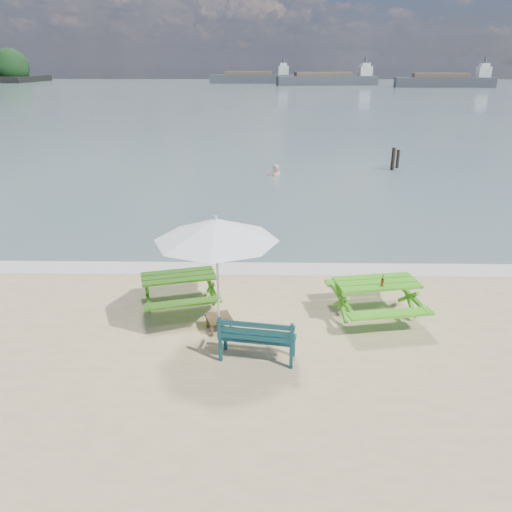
{
  "coord_description": "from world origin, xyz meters",
  "views": [
    {
      "loc": [
        -0.39,
        -7.77,
        5.19
      ],
      "look_at": [
        -0.58,
        3.0,
        1.0
      ],
      "focal_mm": 35.0,
      "sensor_mm": 36.0,
      "label": 1
    }
  ],
  "objects_px": {
    "side_table": "(219,323)",
    "picnic_table_left": "(179,291)",
    "park_bench": "(257,346)",
    "beer_bottle": "(382,283)",
    "patio_umbrella": "(216,230)",
    "swimmer": "(275,182)",
    "picnic_table_right": "(375,299)"
  },
  "relations": [
    {
      "from": "picnic_table_right",
      "to": "beer_bottle",
      "type": "bearing_deg",
      "value": -76.82
    },
    {
      "from": "picnic_table_right",
      "to": "park_bench",
      "type": "relative_size",
      "value": 1.5
    },
    {
      "from": "swimmer",
      "to": "beer_bottle",
      "type": "bearing_deg",
      "value": -82.41
    },
    {
      "from": "park_bench",
      "to": "beer_bottle",
      "type": "xyz_separation_m",
      "value": [
        2.58,
        1.48,
        0.64
      ]
    },
    {
      "from": "side_table",
      "to": "picnic_table_left",
      "type": "bearing_deg",
      "value": 132.43
    },
    {
      "from": "park_bench",
      "to": "beer_bottle",
      "type": "distance_m",
      "value": 3.05
    },
    {
      "from": "picnic_table_left",
      "to": "beer_bottle",
      "type": "xyz_separation_m",
      "value": [
        4.38,
        -0.63,
        0.54
      ]
    },
    {
      "from": "picnic_table_left",
      "to": "beer_bottle",
      "type": "height_order",
      "value": "beer_bottle"
    },
    {
      "from": "side_table",
      "to": "beer_bottle",
      "type": "distance_m",
      "value": 3.5
    },
    {
      "from": "picnic_table_right",
      "to": "side_table",
      "type": "bearing_deg",
      "value": -168.38
    },
    {
      "from": "picnic_table_right",
      "to": "swimmer",
      "type": "relative_size",
      "value": 1.23
    },
    {
      "from": "side_table",
      "to": "swimmer",
      "type": "relative_size",
      "value": 0.35
    },
    {
      "from": "patio_umbrella",
      "to": "swimmer",
      "type": "xyz_separation_m",
      "value": [
        1.44,
        15.11,
        -2.52
      ]
    },
    {
      "from": "side_table",
      "to": "patio_umbrella",
      "type": "xyz_separation_m",
      "value": [
        0.0,
        -0.0,
        2.03
      ]
    },
    {
      "from": "picnic_table_left",
      "to": "picnic_table_right",
      "type": "distance_m",
      "value": 4.34
    },
    {
      "from": "side_table",
      "to": "beer_bottle",
      "type": "bearing_deg",
      "value": 7.49
    },
    {
      "from": "side_table",
      "to": "patio_umbrella",
      "type": "distance_m",
      "value": 2.03
    },
    {
      "from": "park_bench",
      "to": "side_table",
      "type": "xyz_separation_m",
      "value": [
        -0.81,
        1.04,
        -0.1
      ]
    },
    {
      "from": "beer_bottle",
      "to": "swimmer",
      "type": "height_order",
      "value": "beer_bottle"
    },
    {
      "from": "beer_bottle",
      "to": "picnic_table_right",
      "type": "bearing_deg",
      "value": 103.18
    },
    {
      "from": "picnic_table_right",
      "to": "picnic_table_left",
      "type": "bearing_deg",
      "value": 174.83
    },
    {
      "from": "picnic_table_right",
      "to": "beer_bottle",
      "type": "distance_m",
      "value": 0.57
    },
    {
      "from": "picnic_table_left",
      "to": "park_bench",
      "type": "bearing_deg",
      "value": -49.66
    },
    {
      "from": "picnic_table_left",
      "to": "patio_umbrella",
      "type": "bearing_deg",
      "value": -47.57
    },
    {
      "from": "park_bench",
      "to": "picnic_table_left",
      "type": "bearing_deg",
      "value": 130.34
    },
    {
      "from": "park_bench",
      "to": "side_table",
      "type": "distance_m",
      "value": 1.32
    },
    {
      "from": "park_bench",
      "to": "patio_umbrella",
      "type": "distance_m",
      "value": 2.33
    },
    {
      "from": "park_bench",
      "to": "patio_umbrella",
      "type": "relative_size",
      "value": 0.47
    },
    {
      "from": "beer_bottle",
      "to": "patio_umbrella",
      "type": "bearing_deg",
      "value": -172.51
    },
    {
      "from": "picnic_table_right",
      "to": "beer_bottle",
      "type": "xyz_separation_m",
      "value": [
        0.06,
        -0.24,
        0.51
      ]
    },
    {
      "from": "picnic_table_left",
      "to": "patio_umbrella",
      "type": "distance_m",
      "value": 2.34
    },
    {
      "from": "picnic_table_right",
      "to": "patio_umbrella",
      "type": "bearing_deg",
      "value": -168.38
    }
  ]
}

